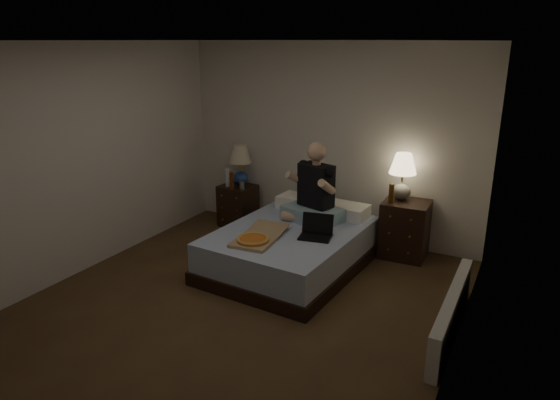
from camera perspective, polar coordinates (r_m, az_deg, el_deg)
The scene contains 19 objects.
floor at distance 5.04m, azimuth -4.90°, elevation -12.05°, with size 4.00×4.50×0.00m, color brown.
ceiling at distance 4.38m, azimuth -5.79°, elevation 17.68°, with size 4.00×4.50×0.00m, color white.
wall_back at distance 6.50m, azimuth 5.61°, elevation 6.58°, with size 4.00×2.50×0.00m, color silver.
wall_front at distance 3.05m, azimuth -29.19°, elevation -8.80°, with size 4.00×2.50×0.00m, color silver.
wall_left at distance 5.86m, azimuth -21.99°, elevation 4.14°, with size 4.50×2.50×0.00m, color silver.
wall_right at distance 3.88m, azimuth 20.32°, elevation -2.16°, with size 4.50×2.50×0.00m, color silver.
bed at distance 5.72m, azimuth 1.22°, elevation -5.58°, with size 1.41×1.88×0.47m, color #5B7AB7.
nightstand_left at distance 7.02m, azimuth -4.82°, elevation -0.64°, with size 0.45×0.41×0.59m, color black.
nightstand_right at distance 6.17m, azimuth 14.06°, elevation -3.26°, with size 0.53×0.48×0.69m, color black.
lamp_left at distance 6.89m, azimuth -4.56°, elevation 3.99°, with size 0.32×0.32×0.56m, color navy, non-canonical shape.
lamp_right at distance 6.07m, azimuth 13.80°, elevation 2.60°, with size 0.32×0.32×0.56m, color gray, non-canonical shape.
water_bottle at distance 6.87m, azimuth -5.99°, elevation 2.58°, with size 0.07×0.07×0.25m, color silver.
soda_can at distance 6.74m, azimuth -4.39°, elevation 1.66°, with size 0.07×0.07×0.10m, color #AEADA9.
beer_bottle_left at distance 6.74m, azimuth -5.55°, elevation 2.20°, with size 0.06×0.06×0.23m, color #54250C.
beer_bottle_right at distance 5.95m, azimuth 12.60°, elevation 0.75°, with size 0.06×0.06×0.23m, color #5D330D.
person at distance 5.78m, azimuth 3.83°, elevation 2.02°, with size 0.66×0.52×0.93m, color black, non-canonical shape.
laptop at distance 5.36m, azimuth 4.07°, elevation -3.18°, with size 0.34×0.28×0.24m, color black, non-canonical shape.
pizza_box at distance 5.23m, azimuth -3.11°, elevation -4.62°, with size 0.40×0.76×0.08m, color tan, non-canonical shape.
radiator at distance 4.77m, azimuth 18.99°, elevation -12.14°, with size 0.10×1.60×0.40m, color silver.
Camera 1 is at (2.41, -3.66, 2.50)m, focal length 32.00 mm.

